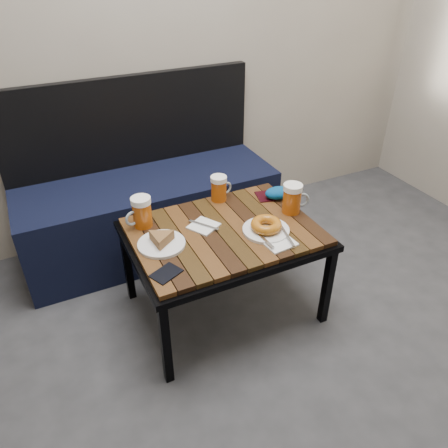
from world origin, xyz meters
name	(u,v)px	position (x,y,z in m)	size (l,w,h in m)	color
bench	(149,206)	(0.03, 1.76, 0.27)	(1.40, 0.50, 0.95)	black
cafe_table	(224,237)	(0.18, 1.10, 0.43)	(0.84, 0.62, 0.47)	black
beer_mug_left	(141,212)	(-0.13, 1.28, 0.54)	(0.13, 0.10, 0.14)	#AE4C0E
beer_mug_centre	(219,188)	(0.27, 1.34, 0.54)	(0.12, 0.09, 0.13)	#AE4C0E
beer_mug_right	(293,198)	(0.53, 1.09, 0.54)	(0.14, 0.10, 0.14)	#AE4C0E
plate_pie	(161,241)	(-0.11, 1.10, 0.49)	(0.20, 0.20, 0.06)	white
plate_bagel	(266,227)	(0.34, 1.00, 0.50)	(0.21, 0.27, 0.06)	white
napkin_left	(204,226)	(0.11, 1.15, 0.48)	(0.16, 0.16, 0.01)	white
napkin_right	(279,243)	(0.34, 0.90, 0.48)	(0.14, 0.12, 0.01)	white
passport_navy	(166,273)	(-0.15, 0.92, 0.47)	(0.08, 0.11, 0.01)	black
passport_burgundy	(265,196)	(0.49, 1.27, 0.47)	(0.08, 0.11, 0.01)	black
knit_pouch	(278,193)	(0.54, 1.23, 0.50)	(0.13, 0.09, 0.06)	navy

